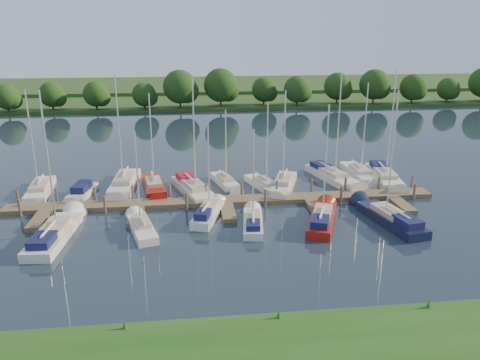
{
  "coord_description": "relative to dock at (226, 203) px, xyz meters",
  "views": [
    {
      "loc": [
        -3.4,
        -33.13,
        15.49
      ],
      "look_at": [
        1.41,
        8.0,
        2.2
      ],
      "focal_mm": 35.0,
      "sensor_mm": 36.0,
      "label": 1
    }
  ],
  "objects": [
    {
      "name": "sailboat_n_7",
      "position": [
        6.26,
        4.08,
        0.08
      ],
      "size": [
        4.14,
        8.1,
        10.48
      ],
      "rotation": [
        0.0,
        0.0,
        2.8
      ],
      "color": "silver",
      "rests_on": "ground"
    },
    {
      "name": "sailboat_n_5",
      "position": [
        0.49,
        5.99,
        0.07
      ],
      "size": [
        2.85,
        6.48,
        8.28
      ],
      "rotation": [
        0.0,
        0.0,
        3.4
      ],
      "color": "silver",
      "rests_on": "ground"
    },
    {
      "name": "sailboat_s_5",
      "position": [
        13.34,
        -5.61,
        0.14
      ],
      "size": [
        3.51,
        9.07,
        11.48
      ],
      "rotation": [
        0.0,
        0.0,
        0.19
      ],
      "color": "black",
      "rests_on": "ground"
    },
    {
      "name": "sailboat_s_2",
      "position": [
        -1.76,
        -2.86,
        0.14
      ],
      "size": [
        3.23,
        6.69,
        8.82
      ],
      "rotation": [
        0.0,
        0.0,
        -0.31
      ],
      "color": "silver",
      "rests_on": "ground"
    },
    {
      "name": "sailboat_s_1",
      "position": [
        -7.28,
        -5.0,
        0.07
      ],
      "size": [
        2.98,
        6.69,
        8.61
      ],
      "rotation": [
        0.0,
        0.0,
        0.26
      ],
      "color": "silver",
      "rests_on": "ground"
    },
    {
      "name": "sailboat_n_4",
      "position": [
        -2.83,
        3.47,
        0.14
      ],
      "size": [
        4.48,
        9.23,
        11.78
      ],
      "rotation": [
        0.0,
        0.0,
        3.45
      ],
      "color": "silver",
      "rests_on": "ground"
    },
    {
      "name": "mooring_pilings",
      "position": [
        0.0,
        1.13,
        0.4
      ],
      "size": [
        38.24,
        2.84,
        2.0
      ],
      "color": "#473D33",
      "rests_on": "ground"
    },
    {
      "name": "sailboat_n_8",
      "position": [
        12.23,
        6.39,
        0.12
      ],
      "size": [
        4.16,
        9.45,
        11.82
      ],
      "rotation": [
        0.0,
        0.0,
        3.4
      ],
      "color": "silver",
      "rests_on": "ground"
    },
    {
      "name": "sailboat_s_3",
      "position": [
        1.81,
        -5.08,
        0.11
      ],
      "size": [
        2.27,
        6.61,
        8.44
      ],
      "rotation": [
        0.0,
        0.0,
        -0.13
      ],
      "color": "silver",
      "rests_on": "ground"
    },
    {
      "name": "far_shore",
      "position": [
        0.0,
        67.69,
        0.1
      ],
      "size": [
        180.0,
        30.0,
        0.6
      ],
      "primitive_type": "cube",
      "color": "#27461B",
      "rests_on": "ground"
    },
    {
      "name": "sailboat_n_2",
      "position": [
        -9.95,
        6.12,
        0.08
      ],
      "size": [
        2.63,
        9.54,
        12.17
      ],
      "rotation": [
        0.0,
        0.0,
        3.1
      ],
      "color": "silver",
      "rests_on": "ground"
    },
    {
      "name": "sailboat_n_6",
      "position": [
        4.45,
        4.3,
        0.07
      ],
      "size": [
        3.48,
        7.18,
        9.16
      ],
      "rotation": [
        0.0,
        0.0,
        3.45
      ],
      "color": "silver",
      "rests_on": "ground"
    },
    {
      "name": "distant_hill",
      "position": [
        0.0,
        92.69,
        0.5
      ],
      "size": [
        220.0,
        40.0,
        1.4
      ],
      "primitive_type": "cube",
      "color": "#304A20",
      "rests_on": "ground"
    },
    {
      "name": "ground",
      "position": [
        0.0,
        -7.31,
        -0.2
      ],
      "size": [
        260.0,
        260.0,
        0.0
      ],
      "primitive_type": "plane",
      "color": "#1A2634",
      "rests_on": "ground"
    },
    {
      "name": "treeline",
      "position": [
        -3.94,
        54.47,
        3.81
      ],
      "size": [
        144.2,
        9.81,
        8.2
      ],
      "color": "#38281C",
      "rests_on": "ground"
    },
    {
      "name": "sailboat_n_3",
      "position": [
        -6.86,
        5.3,
        0.07
      ],
      "size": [
        2.9,
        8.08,
        10.15
      ],
      "rotation": [
        0.0,
        0.0,
        3.29
      ],
      "color": "maroon",
      "rests_on": "ground"
    },
    {
      "name": "sailboat_n_9",
      "position": [
        15.54,
        7.09,
        0.07
      ],
      "size": [
        2.12,
        8.41,
        10.7
      ],
      "rotation": [
        0.0,
        0.0,
        3.16
      ],
      "color": "silver",
      "rests_on": "ground"
    },
    {
      "name": "sailboat_s_0",
      "position": [
        -13.84,
        -5.57,
        0.13
      ],
      "size": [
        2.86,
        9.39,
        11.84
      ],
      "rotation": [
        0.0,
        0.0,
        -0.08
      ],
      "color": "silver",
      "rests_on": "ground"
    },
    {
      "name": "motorboat",
      "position": [
        -13.78,
        4.11,
        0.13
      ],
      "size": [
        2.37,
        5.74,
        1.55
      ],
      "rotation": [
        0.0,
        0.0,
        2.98
      ],
      "color": "silver",
      "rests_on": "ground"
    },
    {
      "name": "dock",
      "position": [
        0.0,
        0.0,
        0.0
      ],
      "size": [
        40.0,
        6.0,
        0.4
      ],
      "color": "brown",
      "rests_on": "ground"
    },
    {
      "name": "sailboat_s_4",
      "position": [
        7.67,
        -5.17,
        0.14
      ],
      "size": [
        4.27,
        7.95,
        10.39
      ],
      "rotation": [
        0.0,
        0.0,
        -0.38
      ],
      "color": "maroon",
      "rests_on": "ground"
    },
    {
      "name": "sailboat_n_10",
      "position": [
        17.73,
        5.49,
        0.12
      ],
      "size": [
        3.49,
        9.83,
        12.26
      ],
      "rotation": [
        0.0,
        0.0,
        2.99
      ],
      "color": "silver",
      "rests_on": "ground"
    },
    {
      "name": "sailboat_n_0",
      "position": [
        -18.03,
        5.15,
        0.07
      ],
      "size": [
        2.7,
        8.49,
        10.71
      ],
      "rotation": [
        0.0,
        0.0,
        3.24
      ],
      "color": "silver",
      "rests_on": "ground"
    }
  ]
}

